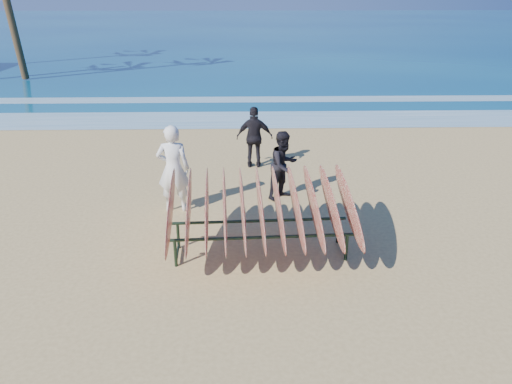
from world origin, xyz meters
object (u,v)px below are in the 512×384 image
(person_white, at_px, (173,169))
(surfboard_rack, at_px, (261,208))
(person_dark_a, at_px, (284,165))
(person_dark_b, at_px, (255,137))

(person_white, bearing_deg, surfboard_rack, 132.18)
(surfboard_rack, relative_size, person_dark_a, 2.10)
(person_dark_b, bearing_deg, surfboard_rack, 92.06)
(person_white, xyz_separation_m, person_dark_b, (1.76, 2.77, -0.13))
(person_white, xyz_separation_m, person_dark_a, (2.36, 0.61, -0.16))
(person_dark_a, bearing_deg, person_dark_b, 64.49)
(person_white, height_order, person_dark_a, person_white)
(person_dark_a, xyz_separation_m, person_dark_b, (-0.60, 2.16, 0.03))
(person_dark_b, bearing_deg, person_dark_a, 107.70)
(surfboard_rack, bearing_deg, person_dark_b, 87.34)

